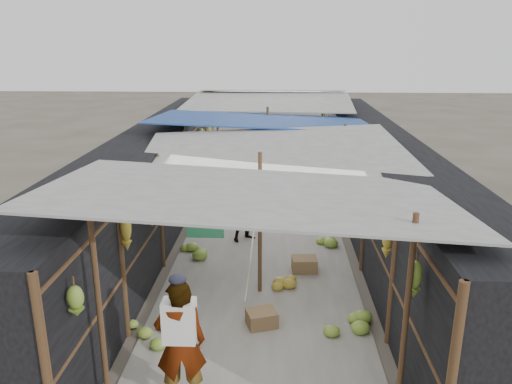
# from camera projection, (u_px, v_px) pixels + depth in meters

# --- Properties ---
(aisle_slab) EXTENTS (3.60, 16.00, 0.02)m
(aisle_slab) POSITION_uv_depth(u_px,v_px,m) (265.00, 224.00, 12.43)
(aisle_slab) COLOR #9E998E
(aisle_slab) RESTS_ON ground
(stall_left) EXTENTS (1.40, 15.00, 2.30)m
(stall_left) POSITION_uv_depth(u_px,v_px,m) (155.00, 179.00, 12.21)
(stall_left) COLOR black
(stall_left) RESTS_ON ground
(stall_right) EXTENTS (1.40, 15.00, 2.30)m
(stall_right) POSITION_uv_depth(u_px,v_px,m) (377.00, 181.00, 11.99)
(stall_right) COLOR black
(stall_right) RESTS_ON ground
(crate_near) EXTENTS (0.55, 0.49, 0.28)m
(crate_near) POSITION_uv_depth(u_px,v_px,m) (262.00, 319.00, 7.95)
(crate_near) COLOR olive
(crate_near) RESTS_ON ground
(crate_mid) EXTENTS (0.51, 0.42, 0.29)m
(crate_mid) POSITION_uv_depth(u_px,v_px,m) (304.00, 265.00, 9.85)
(crate_mid) COLOR olive
(crate_mid) RESTS_ON ground
(crate_back) EXTENTS (0.60, 0.55, 0.31)m
(crate_back) POSITION_uv_depth(u_px,v_px,m) (236.00, 165.00, 17.79)
(crate_back) COLOR olive
(crate_back) RESTS_ON ground
(black_basin) EXTENTS (0.56, 0.56, 0.17)m
(black_basin) POSITION_uv_depth(u_px,v_px,m) (320.00, 179.00, 16.15)
(black_basin) COLOR black
(black_basin) RESTS_ON ground
(vendor_elderly) EXTENTS (0.68, 0.51, 1.70)m
(vendor_elderly) POSITION_uv_depth(u_px,v_px,m) (181.00, 343.00, 6.09)
(vendor_elderly) COLOR white
(vendor_elderly) RESTS_ON ground
(shopper_blue) EXTENTS (0.85, 0.81, 1.39)m
(shopper_blue) POSITION_uv_depth(u_px,v_px,m) (247.00, 212.00, 11.25)
(shopper_blue) COLOR #1E489A
(shopper_blue) RESTS_ON ground
(vendor_seated) EXTENTS (0.63, 0.75, 1.01)m
(vendor_seated) POSITION_uv_depth(u_px,v_px,m) (328.00, 188.00, 13.72)
(vendor_seated) COLOR #545149
(vendor_seated) RESTS_ON ground
(market_canopy) EXTENTS (5.62, 15.20, 2.77)m
(market_canopy) POSITION_uv_depth(u_px,v_px,m) (267.00, 126.00, 12.05)
(market_canopy) COLOR brown
(market_canopy) RESTS_ON ground
(hanging_bananas) EXTENTS (3.96, 13.75, 0.77)m
(hanging_bananas) POSITION_uv_depth(u_px,v_px,m) (263.00, 158.00, 12.03)
(hanging_bananas) COLOR olive
(hanging_bananas) RESTS_ON ground
(floor_bananas) EXTENTS (4.10, 10.25, 0.36)m
(floor_bananas) POSITION_uv_depth(u_px,v_px,m) (261.00, 224.00, 11.98)
(floor_bananas) COLOR olive
(floor_bananas) RESTS_ON ground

